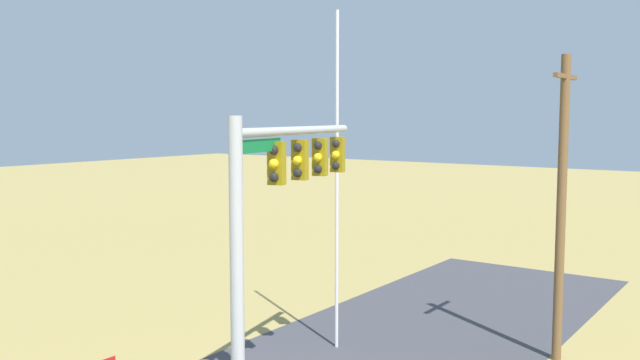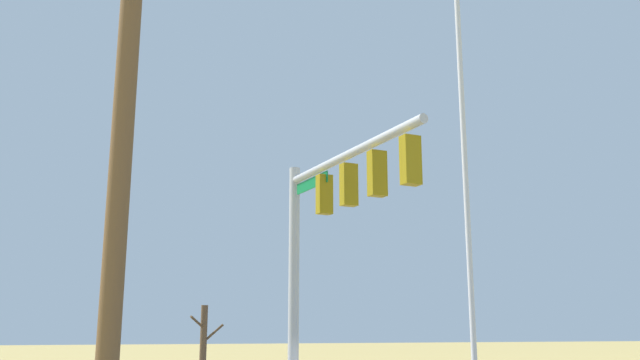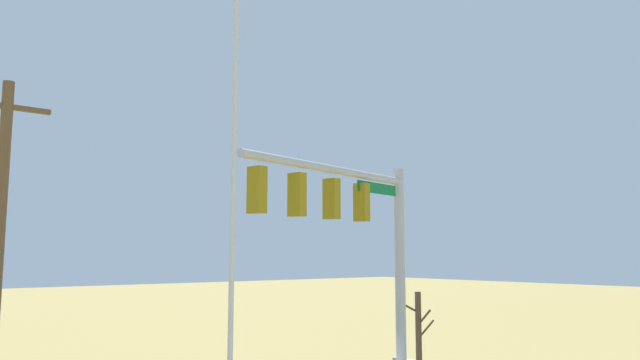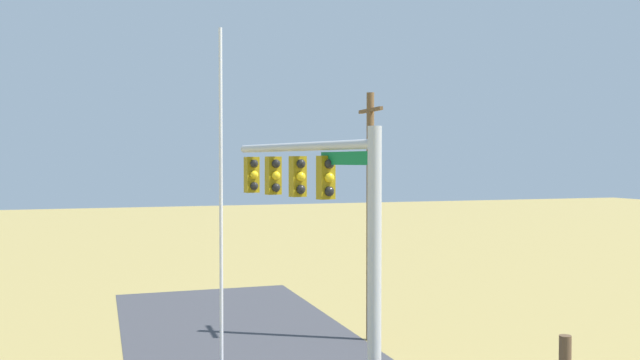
{
  "view_description": "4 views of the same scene",
  "coord_description": "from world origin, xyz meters",
  "views": [
    {
      "loc": [
        11.83,
        9.49,
        6.85
      ],
      "look_at": [
        -1.66,
        -0.15,
        5.29
      ],
      "focal_mm": 37.74,
      "sensor_mm": 36.0,
      "label": 1
    },
    {
      "loc": [
        -14.85,
        3.52,
        2.78
      ],
      "look_at": [
        -0.51,
        0.36,
        6.0
      ],
      "focal_mm": 36.82,
      "sensor_mm": 36.0,
      "label": 2
    },
    {
      "loc": [
        -10.03,
        -11.14,
        4.51
      ],
      "look_at": [
        -1.93,
        -1.03,
        6.11
      ],
      "focal_mm": 34.02,
      "sensor_mm": 36.0,
      "label": 3
    },
    {
      "loc": [
        14.25,
        -4.65,
        6.17
      ],
      "look_at": [
        -0.51,
        0.21,
        5.75
      ],
      "focal_mm": 37.62,
      "sensor_mm": 36.0,
      "label": 4
    }
  ],
  "objects": [
    {
      "name": "bare_tree",
      "position": [
        5.12,
        2.61,
        1.72
      ],
      "size": [
        1.27,
        1.02,
        3.31
      ],
      "color": "brown",
      "rests_on": "ground_plane"
    },
    {
      "name": "flagpole",
      "position": [
        -4.32,
        -1.44,
        4.95
      ],
      "size": [
        0.1,
        0.1,
        9.89
      ],
      "primitive_type": "cylinder",
      "color": "silver",
      "rests_on": "ground_plane"
    },
    {
      "name": "signal_mast",
      "position": [
        0.19,
        0.05,
        4.94
      ],
      "size": [
        6.09,
        1.61,
        6.87
      ],
      "color": "#B2B5BA",
      "rests_on": "ground_plane"
    }
  ]
}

